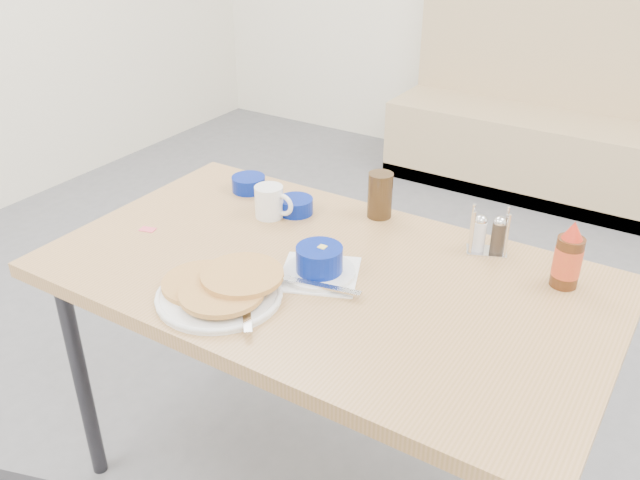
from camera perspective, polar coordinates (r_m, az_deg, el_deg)
The scene contains 11 objects.
booth_bench at distance 4.05m, azimuth 19.94°, elevation 8.52°, with size 1.90×0.56×1.22m.
dining_table at distance 1.72m, azimuth 0.40°, elevation -4.36°, with size 1.40×0.80×0.76m.
pancake_plate at distance 1.59m, azimuth -8.34°, elevation -4.13°, with size 0.31×0.30×0.05m.
coffee_mug at distance 1.93m, azimuth -4.21°, elevation 3.25°, with size 0.12×0.08×0.09m.
grits_setting at distance 1.65m, azimuth -0.05°, elevation -1.98°, with size 0.27×0.25×0.08m.
creamer_bowl at distance 2.11m, azimuth -6.03°, elevation 4.73°, with size 0.10×0.10×0.05m.
butter_bowl at distance 1.96m, azimuth -2.05°, elevation 2.89°, with size 0.10×0.10×0.05m.
amber_tumbler at distance 1.93m, azimuth 5.07°, elevation 3.79°, with size 0.07×0.07×0.13m, color #352311.
condiment_caddy at distance 1.80m, azimuth 13.99°, elevation 0.23°, with size 0.12×0.09×0.12m.
syrup_bottle at distance 1.70m, azimuth 20.15°, elevation -1.46°, with size 0.07×0.07×0.17m.
sugar_wrapper at distance 1.94m, azimuth -14.31°, elevation 0.87°, with size 0.04×0.03×0.00m, color #FC546C.
Camera 1 is at (0.76, -0.97, 1.64)m, focal length 38.00 mm.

